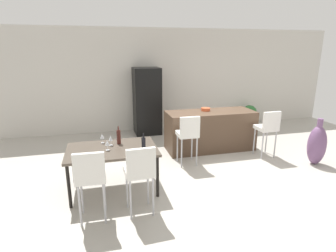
{
  "coord_description": "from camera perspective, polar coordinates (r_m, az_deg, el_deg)",
  "views": [
    {
      "loc": [
        -2.25,
        -4.93,
        2.31
      ],
      "look_at": [
        -0.96,
        0.13,
        0.85
      ],
      "focal_mm": 29.3,
      "sensor_mm": 36.0,
      "label": 1
    }
  ],
  "objects": [
    {
      "name": "dining_chair_near",
      "position": [
        3.86,
        -15.83,
        -9.75
      ],
      "size": [
        0.41,
        0.41,
        1.05
      ],
      "color": "white",
      "rests_on": "ground_plane"
    },
    {
      "name": "wine_glass_right",
      "position": [
        4.88,
        -13.54,
        -2.07
      ],
      "size": [
        0.07,
        0.07,
        0.17
      ],
      "color": "silver",
      "rests_on": "dining_table"
    },
    {
      "name": "fruit_bowl",
      "position": [
        6.51,
        7.82,
        3.47
      ],
      "size": [
        0.21,
        0.21,
        0.07
      ],
      "primitive_type": "cylinder",
      "color": "#C6512D",
      "rests_on": "kitchen_island"
    },
    {
      "name": "bar_chair_middle",
      "position": [
        6.33,
        20.06,
        -0.1
      ],
      "size": [
        0.41,
        0.41,
        1.05
      ],
      "color": "white",
      "rests_on": "ground_plane"
    },
    {
      "name": "dining_table",
      "position": [
        4.64,
        -11.53,
        -5.31
      ],
      "size": [
        1.47,
        0.96,
        0.74
      ],
      "color": "#4C4238",
      "rests_on": "ground_plane"
    },
    {
      "name": "ground_plane",
      "position": [
        5.89,
        9.47,
        -7.68
      ],
      "size": [
        10.0,
        10.0,
        0.0
      ],
      "primitive_type": "plane",
      "color": "#ADA89E"
    },
    {
      "name": "bar_chair_left",
      "position": [
        5.53,
        4.21,
        -1.38
      ],
      "size": [
        0.41,
        0.41,
        1.05
      ],
      "color": "white",
      "rests_on": "ground_plane"
    },
    {
      "name": "back_wall",
      "position": [
        8.25,
        1.6,
        9.65
      ],
      "size": [
        10.0,
        0.12,
        2.9
      ],
      "primitive_type": "cube",
      "color": "beige",
      "rests_on": "ground_plane"
    },
    {
      "name": "wine_bottle_far",
      "position": [
        4.3,
        -5.1,
        -4.0
      ],
      "size": [
        0.06,
        0.06,
        0.32
      ],
      "color": "black",
      "rests_on": "dining_table"
    },
    {
      "name": "wine_bottle_end",
      "position": [
        4.78,
        -10.21,
        -2.22
      ],
      "size": [
        0.07,
        0.07,
        0.31
      ],
      "color": "#471E19",
      "rests_on": "dining_table"
    },
    {
      "name": "dining_chair_far",
      "position": [
        3.88,
        -5.88,
        -9.02
      ],
      "size": [
        0.42,
        0.42,
        1.05
      ],
      "color": "white",
      "rests_on": "ground_plane"
    },
    {
      "name": "potted_plant",
      "position": [
        8.92,
        16.55,
        2.49
      ],
      "size": [
        0.44,
        0.44,
        0.64
      ],
      "color": "#996B4C",
      "rests_on": "ground_plane"
    },
    {
      "name": "refrigerator",
      "position": [
        7.69,
        -4.4,
        5.18
      ],
      "size": [
        0.72,
        0.68,
        1.84
      ],
      "primitive_type": "cube",
      "color": "black",
      "rests_on": "ground_plane"
    },
    {
      "name": "wine_glass_middle",
      "position": [
        4.51,
        -12.53,
        -3.46
      ],
      "size": [
        0.07,
        0.07,
        0.17
      ],
      "color": "silver",
      "rests_on": "dining_table"
    },
    {
      "name": "wine_glass_left",
      "position": [
        4.73,
        -11.85,
        -2.53
      ],
      "size": [
        0.07,
        0.07,
        0.17
      ],
      "color": "silver",
      "rests_on": "dining_table"
    },
    {
      "name": "floor_vase",
      "position": [
        6.42,
        28.55,
        -3.46
      ],
      "size": [
        0.36,
        0.36,
        0.97
      ],
      "color": "#704C75",
      "rests_on": "ground_plane"
    },
    {
      "name": "kitchen_island",
      "position": [
        6.56,
        8.73,
        -0.93
      ],
      "size": [
        2.06,
        0.78,
        0.92
      ],
      "primitive_type": "cube",
      "color": "#4C3828",
      "rests_on": "ground_plane"
    }
  ]
}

